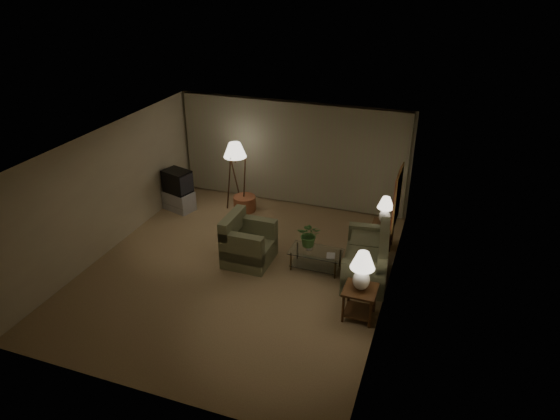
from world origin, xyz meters
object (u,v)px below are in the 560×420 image
(table_lamp_far, at_px, (385,208))
(vase, at_px, (309,247))
(table_lamp_near, at_px, (362,268))
(crt_tv, at_px, (177,181))
(armchair, at_px, (249,244))
(side_table_far, at_px, (383,231))
(ottoman, at_px, (245,203))
(sofa, at_px, (365,259))
(side_table_near, at_px, (360,297))
(floor_lamp, at_px, (236,175))
(tv_cabinet, at_px, (179,200))
(coffee_table, at_px, (316,257))

(table_lamp_far, xyz_separation_m, vase, (-1.31, -1.35, -0.47))
(table_lamp_near, distance_m, vase, 1.89)
(table_lamp_far, distance_m, crt_tv, 5.21)
(armchair, bearing_deg, table_lamp_far, -58.70)
(side_table_far, relative_size, ottoman, 1.06)
(sofa, distance_m, side_table_near, 1.36)
(side_table_near, xyz_separation_m, floor_lamp, (-3.85, 3.33, 0.50))
(armchair, xyz_separation_m, side_table_near, (2.56, -1.06, -0.00))
(table_lamp_far, height_order, crt_tv, table_lamp_far)
(tv_cabinet, relative_size, vase, 5.42)
(sofa, relative_size, floor_lamp, 1.07)
(armchair, height_order, side_table_near, armchair)
(coffee_table, bearing_deg, tv_cabinet, 159.76)
(sofa, height_order, armchair, armchair)
(tv_cabinet, bearing_deg, floor_lamp, 40.14)
(side_table_near, bearing_deg, vase, 136.25)
(table_lamp_near, bearing_deg, crt_tv, 152.20)
(floor_lamp, distance_m, ottoman, 0.77)
(coffee_table, relative_size, vase, 6.75)
(table_lamp_far, relative_size, vase, 3.90)
(tv_cabinet, xyz_separation_m, ottoman, (1.59, 0.52, -0.06))
(floor_lamp, height_order, ottoman, floor_lamp)
(side_table_far, relative_size, table_lamp_near, 0.81)
(armchair, relative_size, tv_cabinet, 1.16)
(tv_cabinet, height_order, ottoman, tv_cabinet)
(floor_lamp, bearing_deg, ottoman, -16.02)
(table_lamp_far, bearing_deg, tv_cabinet, 178.44)
(table_lamp_far, height_order, vase, table_lamp_far)
(tv_cabinet, xyz_separation_m, crt_tv, (0.00, 0.00, 0.53))
(side_table_near, xyz_separation_m, tv_cabinet, (-5.20, 2.74, -0.17))
(table_lamp_far, height_order, ottoman, table_lamp_far)
(armchair, distance_m, table_lamp_far, 3.04)
(tv_cabinet, relative_size, crt_tv, 1.12)
(tv_cabinet, bearing_deg, table_lamp_near, -11.24)
(side_table_near, bearing_deg, armchair, 157.56)
(coffee_table, distance_m, ottoman, 3.17)
(vase, bearing_deg, tv_cabinet, 159.05)
(armchair, bearing_deg, sofa, -82.86)
(side_table_near, bearing_deg, side_table_far, 90.00)
(table_lamp_far, distance_m, tv_cabinet, 5.25)
(coffee_table, distance_m, tv_cabinet, 4.31)
(coffee_table, height_order, floor_lamp, floor_lamp)
(armchair, height_order, tv_cabinet, armchair)
(side_table_far, height_order, coffee_table, side_table_far)
(side_table_near, bearing_deg, table_lamp_near, 90.00)
(armchair, distance_m, ottoman, 2.45)
(crt_tv, bearing_deg, side_table_far, 15.00)
(table_lamp_near, relative_size, coffee_table, 0.69)
(coffee_table, xyz_separation_m, floor_lamp, (-2.69, 2.08, 0.64))
(side_table_near, height_order, tv_cabinet, side_table_near)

